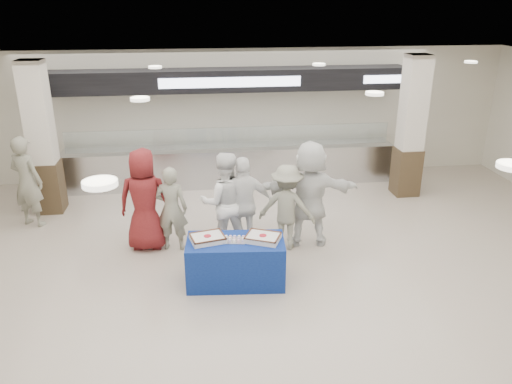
{
  "coord_description": "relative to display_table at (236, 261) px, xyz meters",
  "views": [
    {
      "loc": [
        -0.85,
        -6.26,
        4.35
      ],
      "look_at": [
        0.14,
        1.6,
        1.23
      ],
      "focal_mm": 35.0,
      "sensor_mm": 36.0,
      "label": 1
    }
  ],
  "objects": [
    {
      "name": "ground",
      "position": [
        0.29,
        -0.77,
        -0.38
      ],
      "size": [
        14.0,
        14.0,
        0.0
      ],
      "primitive_type": "plane",
      "color": "#BFB3A3",
      "rests_on": "ground"
    },
    {
      "name": "serving_line",
      "position": [
        0.29,
        4.62,
        0.78
      ],
      "size": [
        8.7,
        0.85,
        2.8
      ],
      "color": "silver",
      "rests_on": "ground"
    },
    {
      "name": "column_left",
      "position": [
        -3.71,
        3.43,
        1.15
      ],
      "size": [
        0.55,
        0.55,
        3.2
      ],
      "color": "#372919",
      "rests_on": "ground"
    },
    {
      "name": "column_right",
      "position": [
        4.29,
        3.43,
        1.15
      ],
      "size": [
        0.55,
        0.55,
        3.2
      ],
      "color": "#372919",
      "rests_on": "ground"
    },
    {
      "name": "display_table",
      "position": [
        0.0,
        0.0,
        0.0
      ],
      "size": [
        1.61,
        0.91,
        0.75
      ],
      "primitive_type": "cube",
      "rotation": [
        0.0,
        0.0,
        -0.09
      ],
      "color": "navy",
      "rests_on": "ground"
    },
    {
      "name": "sheet_cake_left",
      "position": [
        -0.43,
        0.05,
        0.43
      ],
      "size": [
        0.59,
        0.51,
        0.11
      ],
      "color": "white",
      "rests_on": "display_table"
    },
    {
      "name": "sheet_cake_right",
      "position": [
        0.43,
        -0.04,
        0.43
      ],
      "size": [
        0.64,
        0.58,
        0.11
      ],
      "color": "white",
      "rests_on": "display_table"
    },
    {
      "name": "cupcake_tray",
      "position": [
        -0.01,
        -0.0,
        0.4
      ],
      "size": [
        0.38,
        0.31,
        0.06
      ],
      "color": "#B7B8BD",
      "rests_on": "display_table"
    },
    {
      "name": "civilian_maroon",
      "position": [
        -1.51,
        1.41,
        0.57
      ],
      "size": [
        0.98,
        0.7,
        1.9
      ],
      "primitive_type": "imported",
      "rotation": [
        0.0,
        0.0,
        3.04
      ],
      "color": "maroon",
      "rests_on": "ground"
    },
    {
      "name": "soldier_a",
      "position": [
        -1.04,
        1.31,
        0.42
      ],
      "size": [
        0.63,
        0.47,
        1.59
      ],
      "primitive_type": "imported",
      "rotation": [
        0.0,
        0.0,
        2.97
      ],
      "color": "gray",
      "rests_on": "ground"
    },
    {
      "name": "chef_tall",
      "position": [
        -0.09,
        1.22,
        0.54
      ],
      "size": [
        0.94,
        0.76,
        1.84
      ],
      "primitive_type": "imported",
      "rotation": [
        0.0,
        0.0,
        3.21
      ],
      "color": "white",
      "rests_on": "ground"
    },
    {
      "name": "chef_short",
      "position": [
        0.26,
        1.13,
        0.51
      ],
      "size": [
        1.07,
        0.53,
        1.77
      ],
      "primitive_type": "imported",
      "rotation": [
        0.0,
        0.0,
        3.23
      ],
      "color": "white",
      "rests_on": "ground"
    },
    {
      "name": "soldier_b",
      "position": [
        1.03,
        1.1,
        0.43
      ],
      "size": [
        1.18,
        0.91,
        1.6
      ],
      "primitive_type": "imported",
      "rotation": [
        0.0,
        0.0,
        2.79
      ],
      "color": "gray",
      "rests_on": "ground"
    },
    {
      "name": "civilian_white",
      "position": [
        1.47,
        1.21,
        0.62
      ],
      "size": [
        1.89,
        0.74,
        1.99
      ],
      "primitive_type": "imported",
      "rotation": [
        0.0,
        0.0,
        3.06
      ],
      "color": "white",
      "rests_on": "ground"
    },
    {
      "name": "soldier_bg",
      "position": [
        -3.9,
        2.72,
        0.55
      ],
      "size": [
        0.8,
        0.69,
        1.86
      ],
      "primitive_type": "imported",
      "rotation": [
        0.0,
        0.0,
        2.71
      ],
      "color": "gray",
      "rests_on": "ground"
    }
  ]
}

